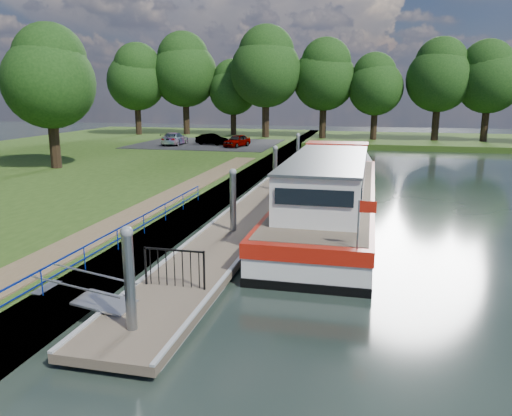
% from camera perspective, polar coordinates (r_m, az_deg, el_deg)
% --- Properties ---
extents(ground, '(160.00, 160.00, 0.00)m').
position_cam_1_polar(ground, '(13.21, -12.84, -13.89)').
color(ground, black).
rests_on(ground, ground).
extents(bank_edge, '(1.10, 90.00, 0.78)m').
position_cam_1_polar(bank_edge, '(27.29, -4.10, 1.35)').
color(bank_edge, '#473D2D').
rests_on(bank_edge, ground).
extents(far_bank, '(60.00, 18.00, 0.60)m').
position_cam_1_polar(far_bank, '(63.12, 19.18, 7.26)').
color(far_bank, '#254012').
rests_on(far_bank, ground).
extents(footpath, '(1.60, 40.00, 0.05)m').
position_cam_1_polar(footpath, '(21.55, -14.33, -1.07)').
color(footpath, brown).
rests_on(footpath, riverbank).
extents(carpark, '(14.00, 12.00, 0.06)m').
position_cam_1_polar(carpark, '(51.46, -5.61, 7.32)').
color(carpark, black).
rests_on(carpark, riverbank).
extents(blue_fence, '(0.04, 18.04, 0.72)m').
position_cam_1_polar(blue_fence, '(16.43, -17.22, -3.81)').
color(blue_fence, '#0C2DBF').
rests_on(blue_fence, riverbank).
extents(pontoon, '(2.50, 30.00, 0.56)m').
position_cam_1_polar(pontoon, '(24.80, 0.19, -0.29)').
color(pontoon, brown).
rests_on(pontoon, ground).
extents(mooring_piles, '(0.30, 27.30, 3.55)m').
position_cam_1_polar(mooring_piles, '(24.57, 0.19, 2.20)').
color(mooring_piles, gray).
rests_on(mooring_piles, ground).
extents(gangway, '(2.58, 1.00, 0.92)m').
position_cam_1_polar(gangway, '(14.20, -18.92, -9.56)').
color(gangway, '#A5A8AD').
rests_on(gangway, ground).
extents(gate_panel, '(1.85, 0.05, 1.15)m').
position_cam_1_polar(gate_panel, '(14.61, -9.33, -6.16)').
color(gate_panel, black).
rests_on(gate_panel, ground).
extents(barge, '(4.36, 21.15, 4.78)m').
position_cam_1_polar(barge, '(25.01, 8.74, 1.79)').
color(barge, black).
rests_on(barge, ground).
extents(horizon_trees, '(54.38, 10.03, 12.87)m').
position_cam_1_polar(horizon_trees, '(59.65, 6.54, 14.95)').
color(horizon_trees, '#332316').
rests_on(horizon_trees, ground).
extents(bank_tree_a, '(6.12, 6.12, 9.72)m').
position_cam_1_polar(bank_tree_a, '(37.34, -22.54, 13.82)').
color(bank_tree_a, '#332316').
rests_on(bank_tree_a, riverbank).
extents(car_a, '(2.24, 3.64, 1.16)m').
position_cam_1_polar(car_a, '(48.09, -2.19, 7.70)').
color(car_a, '#999999').
rests_on(car_a, carpark).
extents(car_b, '(3.47, 2.00, 1.08)m').
position_cam_1_polar(car_b, '(50.01, -5.06, 7.82)').
color(car_b, '#999999').
rests_on(car_b, carpark).
extents(car_c, '(1.90, 4.29, 1.22)m').
position_cam_1_polar(car_c, '(50.63, -9.29, 7.85)').
color(car_c, '#999999').
rests_on(car_c, carpark).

